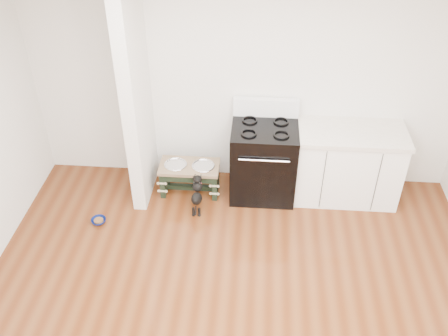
% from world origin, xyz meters
% --- Properties ---
extents(room_shell, '(5.00, 5.00, 5.00)m').
position_xyz_m(room_shell, '(0.00, 0.00, 1.62)').
color(room_shell, silver).
rests_on(room_shell, ground).
extents(partition_wall, '(0.15, 0.80, 2.70)m').
position_xyz_m(partition_wall, '(-1.18, 2.10, 1.35)').
color(partition_wall, silver).
rests_on(partition_wall, ground).
extents(oven_range, '(0.76, 0.69, 1.14)m').
position_xyz_m(oven_range, '(0.25, 2.16, 0.48)').
color(oven_range, black).
rests_on(oven_range, ground).
extents(cabinet_run, '(1.24, 0.64, 0.91)m').
position_xyz_m(cabinet_run, '(1.23, 2.18, 0.45)').
color(cabinet_run, white).
rests_on(cabinet_run, ground).
extents(dog_feeder, '(0.71, 0.38, 0.41)m').
position_xyz_m(dog_feeder, '(-0.63, 2.09, 0.28)').
color(dog_feeder, black).
rests_on(dog_feeder, ground).
extents(puppy, '(0.13, 0.37, 0.44)m').
position_xyz_m(puppy, '(-0.50, 1.76, 0.24)').
color(puppy, black).
rests_on(puppy, ground).
extents(floor_bowl, '(0.21, 0.21, 0.05)m').
position_xyz_m(floor_bowl, '(-1.60, 1.44, 0.03)').
color(floor_bowl, navy).
rests_on(floor_bowl, ground).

